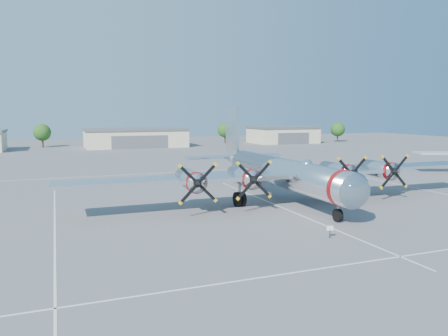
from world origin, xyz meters
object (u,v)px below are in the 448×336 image
object	(u,v)px
tree_west	(42,133)
info_placard	(330,229)
hangar_east	(283,135)
tree_far_east	(338,129)
main_bomber_b29	(278,199)
hangar_center	(136,138)
tree_east	(225,130)

from	to	relation	value
tree_west	info_placard	world-z (taller)	tree_west
hangar_east	tree_far_east	bearing A→B (deg)	-5.61
tree_far_east	main_bomber_b29	world-z (taller)	tree_far_east
hangar_center	info_placard	size ratio (longest dim) A/B	28.33
tree_west	tree_far_east	size ratio (longest dim) A/B	1.00
hangar_center	tree_west	size ratio (longest dim) A/B	4.31
hangar_center	hangar_east	distance (m)	48.00
main_bomber_b29	info_placard	world-z (taller)	main_bomber_b29
tree_east	info_placard	size ratio (longest dim) A/B	6.58
tree_west	info_placard	distance (m)	109.05
hangar_east	tree_west	distance (m)	73.46
hangar_center	hangar_east	bearing A→B (deg)	0.00
tree_far_east	info_placard	bearing A→B (deg)	-125.92
hangar_center	tree_east	world-z (taller)	tree_east
hangar_east	tree_west	xyz separation A→B (m)	(-73.00, 8.04, 1.51)
hangar_center	main_bomber_b29	bearing A→B (deg)	-88.74
hangar_center	info_placard	xyz separation A→B (m)	(-1.92, -98.49, -2.00)
tree_west	tree_east	xyz separation A→B (m)	(55.00, -2.00, 0.00)
hangar_center	hangar_east	world-z (taller)	same
tree_east	info_placard	bearing A→B (deg)	-106.98
main_bomber_b29	info_placard	size ratio (longest dim) A/B	47.76
main_bomber_b29	info_placard	distance (m)	15.90
tree_far_east	info_placard	distance (m)	119.24
tree_west	tree_far_east	xyz separation A→B (m)	(93.00, -10.00, 0.00)
hangar_east	main_bomber_b29	bearing A→B (deg)	-119.07
hangar_center	main_bomber_b29	size ratio (longest dim) A/B	0.59
info_placard	main_bomber_b29	bearing A→B (deg)	91.69
hangar_east	info_placard	world-z (taller)	hangar_east
tree_far_east	info_placard	world-z (taller)	tree_far_east
tree_west	tree_east	bearing A→B (deg)	-2.08
hangar_center	tree_far_east	xyz separation A→B (m)	(68.00, -1.96, 1.51)
info_placard	tree_west	bearing A→B (deg)	117.55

